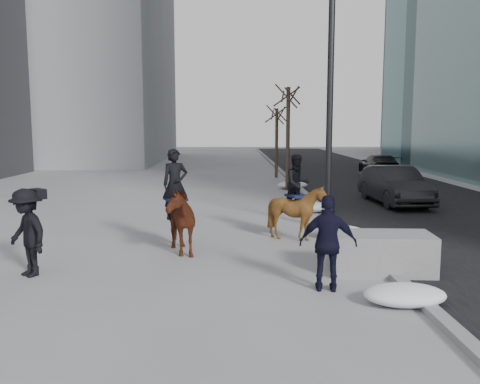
{
  "coord_description": "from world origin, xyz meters",
  "views": [
    {
      "loc": [
        -0.2,
        -10.07,
        2.99
      ],
      "look_at": [
        0.0,
        1.2,
        1.5
      ],
      "focal_mm": 38.0,
      "sensor_mm": 36.0,
      "label": 1
    }
  ],
  "objects_px": {
    "car_near": "(394,185)",
    "mounted_left": "(175,214)",
    "mounted_right": "(298,206)",
    "planter": "(381,253)"
  },
  "relations": [
    {
      "from": "car_near",
      "to": "mounted_left",
      "type": "bearing_deg",
      "value": -139.19
    },
    {
      "from": "mounted_left",
      "to": "mounted_right",
      "type": "distance_m",
      "value": 3.3
    },
    {
      "from": "car_near",
      "to": "mounted_right",
      "type": "bearing_deg",
      "value": -129.72
    },
    {
      "from": "car_near",
      "to": "mounted_left",
      "type": "distance_m",
      "value": 10.44
    },
    {
      "from": "planter",
      "to": "mounted_left",
      "type": "relative_size",
      "value": 0.84
    },
    {
      "from": "car_near",
      "to": "mounted_right",
      "type": "height_order",
      "value": "mounted_right"
    },
    {
      "from": "car_near",
      "to": "mounted_left",
      "type": "relative_size",
      "value": 1.8
    },
    {
      "from": "planter",
      "to": "car_near",
      "type": "relative_size",
      "value": 0.47
    },
    {
      "from": "mounted_right",
      "to": "car_near",
      "type": "bearing_deg",
      "value": 53.35
    },
    {
      "from": "car_near",
      "to": "mounted_left",
      "type": "height_order",
      "value": "mounted_left"
    }
  ]
}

